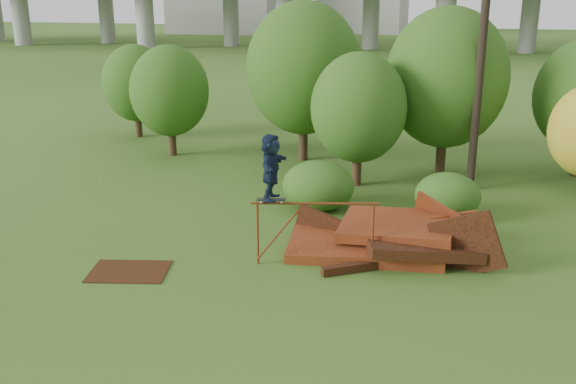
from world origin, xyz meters
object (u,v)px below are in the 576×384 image
(scrap_pile, at_px, (387,240))
(flat_plate, at_px, (129,271))
(utility_pole, at_px, (483,33))
(skater, at_px, (271,167))

(scrap_pile, height_order, flat_plate, scrap_pile)
(flat_plate, distance_m, utility_pole, 13.53)
(scrap_pile, relative_size, utility_pole, 0.55)
(scrap_pile, relative_size, flat_plate, 3.03)
(skater, relative_size, utility_pole, 0.16)
(flat_plate, bearing_deg, skater, 24.17)
(skater, distance_m, utility_pole, 9.78)
(scrap_pile, xyz_separation_m, utility_pole, (2.01, 6.58, 4.97))
(scrap_pile, distance_m, utility_pole, 8.48)
(flat_plate, bearing_deg, scrap_pile, 26.66)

